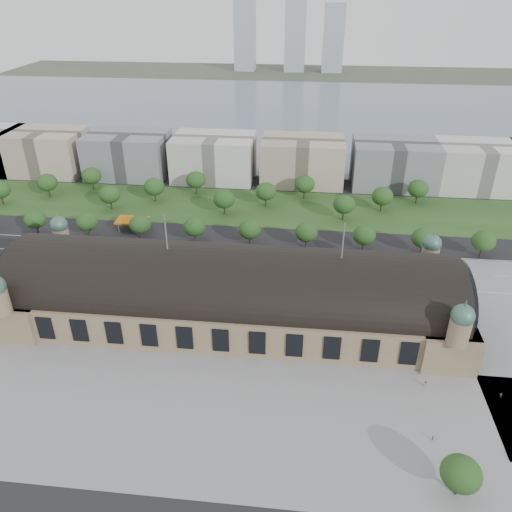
# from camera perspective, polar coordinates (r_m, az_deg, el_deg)

# --- Properties ---
(ground) EXTENTS (900.00, 900.00, 0.00)m
(ground) POSITION_cam_1_polar(r_m,az_deg,el_deg) (171.18, -2.83, -7.06)
(ground) COLOR black
(ground) RESTS_ON ground
(station) EXTENTS (150.00, 48.40, 44.30)m
(station) POSITION_cam_1_polar(r_m,az_deg,el_deg) (165.29, -2.91, -4.20)
(station) COLOR #897355
(station) RESTS_ON ground
(plaza_south) EXTENTS (190.00, 48.00, 0.12)m
(plaza_south) POSITION_cam_1_polar(r_m,az_deg,el_deg) (137.56, -1.40, -18.23)
(plaza_south) COLOR gray
(plaza_south) RESTS_ON ground
(road_slab) EXTENTS (260.00, 26.00, 0.10)m
(road_slab) POSITION_cam_1_polar(r_m,az_deg,el_deg) (205.90, -6.74, -0.41)
(road_slab) COLOR black
(road_slab) RESTS_ON ground
(grass_belt) EXTENTS (300.00, 45.00, 0.10)m
(grass_belt) POSITION_cam_1_polar(r_m,az_deg,el_deg) (253.25, -3.01, 5.69)
(grass_belt) COLOR #27481D
(grass_belt) RESTS_ON ground
(petrol_station) EXTENTS (14.00, 13.00, 5.05)m
(petrol_station) POSITION_cam_1_polar(r_m,az_deg,el_deg) (236.89, -13.43, 3.93)
(petrol_station) COLOR #C7620B
(petrol_station) RESTS_ON ground
(lake) EXTENTS (700.00, 320.00, 0.08)m
(lake) POSITION_cam_1_polar(r_m,az_deg,el_deg) (446.16, 3.19, 16.17)
(lake) COLOR slate
(lake) RESTS_ON ground
(far_shore) EXTENTS (700.00, 120.00, 0.14)m
(far_shore) POSITION_cam_1_polar(r_m,az_deg,el_deg) (642.33, 4.33, 20.20)
(far_shore) COLOR #44513D
(far_shore) RESTS_ON ground
(far_tower_left) EXTENTS (24.00, 24.00, 80.00)m
(far_tower_left) POSITION_cam_1_polar(r_m,az_deg,el_deg) (652.09, -1.26, 23.95)
(far_tower_left) COLOR #9EA8B2
(far_tower_left) RESTS_ON ground
(far_tower_mid) EXTENTS (24.00, 24.00, 85.00)m
(far_tower_mid) POSITION_cam_1_polar(r_m,az_deg,el_deg) (646.94, 4.52, 24.06)
(far_tower_mid) COLOR #9EA8B2
(far_tower_mid) RESTS_ON ground
(far_tower_right) EXTENTS (24.00, 24.00, 75.00)m
(far_tower_right) POSITION_cam_1_polar(r_m,az_deg,el_deg) (647.37, 8.84, 23.39)
(far_tower_right) COLOR #9EA8B2
(far_tower_right) RESTS_ON ground
(office_1) EXTENTS (45.00, 32.00, 24.00)m
(office_1) POSITION_cam_1_polar(r_m,az_deg,el_deg) (322.11, -22.93, 10.95)
(office_1) COLOR #B9A791
(office_1) RESTS_ON ground
(office_2) EXTENTS (45.00, 32.00, 24.00)m
(office_2) POSITION_cam_1_polar(r_m,az_deg,el_deg) (301.56, -14.39, 11.19)
(office_2) COLOR gray
(office_2) RESTS_ON ground
(office_3) EXTENTS (45.00, 32.00, 24.00)m
(office_3) POSITION_cam_1_polar(r_m,az_deg,el_deg) (288.30, -4.83, 11.17)
(office_3) COLOR silver
(office_3) RESTS_ON ground
(office_4) EXTENTS (45.00, 32.00, 24.00)m
(office_4) POSITION_cam_1_polar(r_m,az_deg,el_deg) (283.37, 5.34, 10.82)
(office_4) COLOR #B9A791
(office_4) RESTS_ON ground
(office_5) EXTENTS (45.00, 32.00, 24.00)m
(office_5) POSITION_cam_1_polar(r_m,az_deg,el_deg) (287.19, 15.51, 10.14)
(office_5) COLOR gray
(office_5) RESTS_ON ground
(office_6) EXTENTS (45.00, 32.00, 24.00)m
(office_6) POSITION_cam_1_polar(r_m,az_deg,el_deg) (297.85, 24.17, 9.31)
(office_6) COLOR silver
(office_6) RESTS_ON ground
(tree_row_1) EXTENTS (9.60, 9.60, 11.52)m
(tree_row_1) POSITION_cam_1_polar(r_m,az_deg,el_deg) (242.33, -23.93, 3.87)
(tree_row_1) COLOR #2D2116
(tree_row_1) RESTS_ON ground
(tree_row_2) EXTENTS (9.60, 9.60, 11.52)m
(tree_row_2) POSITION_cam_1_polar(r_m,az_deg,el_deg) (231.47, -18.74, 3.74)
(tree_row_2) COLOR #2D2116
(tree_row_2) RESTS_ON ground
(tree_row_3) EXTENTS (9.60, 9.60, 11.52)m
(tree_row_3) POSITION_cam_1_polar(r_m,az_deg,el_deg) (222.68, -13.10, 3.56)
(tree_row_3) COLOR #2D2116
(tree_row_3) RESTS_ON ground
(tree_row_4) EXTENTS (9.60, 9.60, 11.52)m
(tree_row_4) POSITION_cam_1_polar(r_m,az_deg,el_deg) (216.20, -7.05, 3.33)
(tree_row_4) COLOR #2D2116
(tree_row_4) RESTS_ON ground
(tree_row_5) EXTENTS (9.60, 9.60, 11.52)m
(tree_row_5) POSITION_cam_1_polar(r_m,az_deg,el_deg) (212.26, -0.71, 3.04)
(tree_row_5) COLOR #2D2116
(tree_row_5) RESTS_ON ground
(tree_row_6) EXTENTS (9.60, 9.60, 11.52)m
(tree_row_6) POSITION_cam_1_polar(r_m,az_deg,el_deg) (210.99, 5.78, 2.72)
(tree_row_6) COLOR #2D2116
(tree_row_6) RESTS_ON ground
(tree_row_7) EXTENTS (9.60, 9.60, 11.52)m
(tree_row_7) POSITION_cam_1_polar(r_m,az_deg,el_deg) (212.44, 12.26, 2.35)
(tree_row_7) COLOR #2D2116
(tree_row_7) RESTS_ON ground
(tree_row_8) EXTENTS (9.60, 9.60, 11.52)m
(tree_row_8) POSITION_cam_1_polar(r_m,az_deg,el_deg) (216.56, 18.57, 1.97)
(tree_row_8) COLOR #2D2116
(tree_row_8) RESTS_ON ground
(tree_row_9) EXTENTS (9.60, 9.60, 11.52)m
(tree_row_9) POSITION_cam_1_polar(r_m,az_deg,el_deg) (223.19, 24.58, 1.59)
(tree_row_9) COLOR #2D2116
(tree_row_9) RESTS_ON ground
(tree_belt_0) EXTENTS (10.40, 10.40, 12.48)m
(tree_belt_0) POSITION_cam_1_polar(r_m,az_deg,el_deg) (283.02, -27.24, 6.76)
(tree_belt_0) COLOR #2D2116
(tree_belt_0) RESTS_ON ground
(tree_belt_1) EXTENTS (10.40, 10.40, 12.48)m
(tree_belt_1) POSITION_cam_1_polar(r_m,az_deg,el_deg) (282.90, -22.76, 7.76)
(tree_belt_1) COLOR #2D2116
(tree_belt_1) RESTS_ON ground
(tree_belt_2) EXTENTS (10.40, 10.40, 12.48)m
(tree_belt_2) POSITION_cam_1_polar(r_m,az_deg,el_deg) (284.57, -18.29, 8.70)
(tree_belt_2) COLOR #2D2116
(tree_belt_2) RESTS_ON ground
(tree_belt_3) EXTENTS (10.40, 10.40, 12.48)m
(tree_belt_3) POSITION_cam_1_polar(r_m,az_deg,el_deg) (256.68, -16.40, 6.78)
(tree_belt_3) COLOR #2D2116
(tree_belt_3) RESTS_ON ground
(tree_belt_4) EXTENTS (10.40, 10.40, 12.48)m
(tree_belt_4) POSITION_cam_1_polar(r_m,az_deg,el_deg) (260.74, -11.56, 7.75)
(tree_belt_4) COLOR #2D2116
(tree_belt_4) RESTS_ON ground
(tree_belt_5) EXTENTS (10.40, 10.40, 12.48)m
(tree_belt_5) POSITION_cam_1_polar(r_m,az_deg,el_deg) (266.64, -6.88, 8.63)
(tree_belt_5) COLOR #2D2116
(tree_belt_5) RESTS_ON ground
(tree_belt_6) EXTENTS (10.40, 10.40, 12.48)m
(tree_belt_6) POSITION_cam_1_polar(r_m,az_deg,el_deg) (241.18, -3.66, 6.50)
(tree_belt_6) COLOR #2D2116
(tree_belt_6) RESTS_ON ground
(tree_belt_7) EXTENTS (10.40, 10.40, 12.48)m
(tree_belt_7) POSITION_cam_1_polar(r_m,az_deg,el_deg) (249.87, 1.13, 7.39)
(tree_belt_7) COLOR #2D2116
(tree_belt_7) RESTS_ON ground
(tree_belt_8) EXTENTS (10.40, 10.40, 12.48)m
(tree_belt_8) POSITION_cam_1_polar(r_m,az_deg,el_deg) (260.21, 5.58, 8.17)
(tree_belt_8) COLOR #2D2116
(tree_belt_8) RESTS_ON ground
(tree_belt_9) EXTENTS (10.40, 10.40, 12.48)m
(tree_belt_9) POSITION_cam_1_polar(r_m,az_deg,el_deg) (238.63, 10.03, 5.84)
(tree_belt_9) COLOR #2D2116
(tree_belt_9) RESTS_ON ground
(tree_belt_10) EXTENTS (10.40, 10.40, 12.48)m
(tree_belt_10) POSITION_cam_1_polar(r_m,az_deg,el_deg) (251.75, 14.25, 6.64)
(tree_belt_10) COLOR #2D2116
(tree_belt_10) RESTS_ON ground
(tree_belt_11) EXTENTS (10.40, 10.40, 12.48)m
(tree_belt_11) POSITION_cam_1_polar(r_m,az_deg,el_deg) (266.12, 18.04, 7.33)
(tree_belt_11) COLOR #2D2116
(tree_belt_11) RESTS_ON ground
(tree_plaza_s) EXTENTS (9.00, 9.00, 10.64)m
(tree_plaza_s) POSITION_cam_1_polar(r_m,az_deg,el_deg) (126.82, 22.39, -22.03)
(tree_plaza_s) COLOR #2D2116
(tree_plaza_s) RESTS_ON ground
(traffic_car_2) EXTENTS (5.28, 2.54, 1.45)m
(traffic_car_2) POSITION_cam_1_polar(r_m,az_deg,el_deg) (213.17, -15.75, -0.06)
(traffic_car_2) COLOR black
(traffic_car_2) RESTS_ON ground
(traffic_car_4) EXTENTS (4.35, 1.77, 1.48)m
(traffic_car_4) POSITION_cam_1_polar(r_m,az_deg,el_deg) (197.37, -0.17, -1.35)
(traffic_car_4) COLOR #1C1947
(traffic_car_4) RESTS_ON ground
(traffic_car_5) EXTENTS (4.71, 2.17, 1.50)m
(traffic_car_5) POSITION_cam_1_polar(r_m,az_deg,el_deg) (200.58, 5.53, -0.95)
(traffic_car_5) COLOR #505157
(traffic_car_5) RESTS_ON ground
(traffic_car_6) EXTENTS (5.99, 3.24, 1.60)m
(traffic_car_6) POSITION_cam_1_polar(r_m,az_deg,el_deg) (198.68, 16.96, -2.53)
(traffic_car_6) COLOR silver
(traffic_car_6) RESTS_ON ground
(parked_car_0) EXTENTS (3.94, 3.56, 1.30)m
(parked_car_0) POSITION_cam_1_polar(r_m,az_deg,el_deg) (216.10, -23.23, -1.07)
(parked_car_0) COLOR black
(parked_car_0) RESTS_ON ground
(parked_car_1) EXTENTS (6.14, 5.44, 1.58)m
(parked_car_1) POSITION_cam_1_polar(r_m,az_deg,el_deg) (206.91, -18.18, -1.39)
(parked_car_1) COLOR maroon
(parked_car_1) RESTS_ON ground
(parked_car_2) EXTENTS (5.98, 4.05, 1.61)m
(parked_car_2) POSITION_cam_1_polar(r_m,az_deg,el_deg) (197.74, -12.90, -2.09)
(parked_car_2) COLOR #1E1C4F
(parked_car_2) RESTS_ON ground
(parked_car_3) EXTENTS (4.70, 3.40, 1.49)m
(parked_car_3) POSITION_cam_1_polar(r_m,az_deg,el_deg) (207.08, -19.87, -1.69)
(parked_car_3) COLOR slate
(parked_car_3) RESTS_ON ground
(parked_car_4) EXTENTS (5.09, 3.44, 1.59)m
(parked_car_4) POSITION_cam_1_polar(r_m,az_deg,el_deg) (195.97, -12.73, -2.38)
(parked_car_4) COLOR silver
(parked_car_4) RESTS_ON ground
(parked_car_5) EXTENTS (6.38, 5.60, 1.64)m
(parked_car_5) POSITION_cam_1_polar(r_m,az_deg,el_deg) (203.96, -16.21, -1.52)
(parked_car_5) COLOR #989BA0
(parked_car_5) RESTS_ON ground
(parked_car_6) EXTENTS (5.28, 3.94, 1.42)m
(parked_car_6) POSITION_cam_1_polar(r_m,az_deg,el_deg) (194.25, -6.97, -2.15)
(parked_car_6) COLOR black
(parked_car_6) RESTS_ON ground
(bus_west) EXTENTS (12.43, 3.00, 3.46)m
(bus_west) POSITION_cam_1_polar(r_m,az_deg,el_deg) (192.53, -0.67, -1.86)
(bus_west) COLOR #C43D1F
(bus_west) RESTS_ON ground
(bus_mid) EXTENTS (11.64, 2.98, 3.23)m
(bus_mid) POSITION_cam_1_polar(r_m,az_deg,el_deg) (195.64, -3.11, -1.40)
(bus_mid) COLOR silver
(bus_mid) RESTS_ON ground
(bus_east) EXTENTS (11.01, 3.62, 3.01)m
(bus_east) POSITION_cam_1_polar(r_m,az_deg,el_deg) (195.31, 4.56, -1.55)
(bus_east) COLOR beige
(bus_east) RESTS_ON ground
(pedestrian_0) EXTENTS (0.94, 0.60, 1.81)m
(pedestrian_0) POSITION_cam_1_polar(r_m,az_deg,el_deg) (153.10, 18.78, -13.69)
(pedestrian_0) COLOR gray
(pedestrian_0) RESTS_ON ground
(pedestrian_1) EXTENTS (0.49, 0.65, 1.60)m
(pedestrian_1) POSITION_cam_1_polar(r_m,az_deg,el_deg) (139.77, 19.55, -19.01)
(pedestrian_1) COLOR gray
(pedestrian_1) RESTS_ON ground
(pedestrian_2) EXTENTS (0.90, 0.97, 1.75)m
(pedestrian_2) POSITION_cam_1_polar(r_m,az_deg,el_deg) (157.79, 26.21, -14.02)
(pedestrian_2) COLOR gray
(pedestrian_2) RESTS_ON ground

